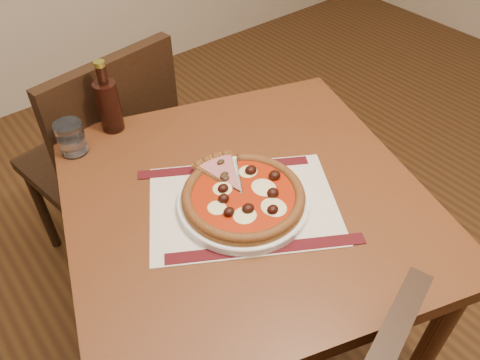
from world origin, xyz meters
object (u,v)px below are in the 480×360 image
object	(u,v)px
table	(245,224)
pizza	(243,195)
water_glass	(71,138)
chair_far	(108,156)
plate	(243,202)
bottle	(108,104)

from	to	relation	value
table	pizza	size ratio (longest dim) A/B	3.71
pizza	water_glass	world-z (taller)	water_glass
table	water_glass	size ratio (longest dim) A/B	11.95
chair_far	table	bearing A→B (deg)	89.35
pizza	water_glass	size ratio (longest dim) A/B	3.23
chair_far	plate	world-z (taller)	chair_far
chair_far	plate	size ratio (longest dim) A/B	3.07
pizza	plate	bearing A→B (deg)	86.58
water_glass	pizza	bearing A→B (deg)	-62.71
table	plate	xyz separation A→B (m)	(-0.03, -0.02, 0.11)
table	plate	bearing A→B (deg)	-136.92
pizza	water_glass	distance (m)	0.47
pizza	bottle	xyz separation A→B (m)	(-0.09, 0.44, 0.05)
bottle	table	bearing A→B (deg)	-74.34
table	pizza	xyz separation A→B (m)	(-0.03, -0.02, 0.13)
water_glass	bottle	world-z (taller)	bottle
plate	pizza	world-z (taller)	pizza
chair_far	plate	distance (m)	0.68
bottle	water_glass	bearing A→B (deg)	-167.73
bottle	pizza	bearing A→B (deg)	-78.32
table	water_glass	world-z (taller)	water_glass
table	plate	size ratio (longest dim) A/B	3.44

